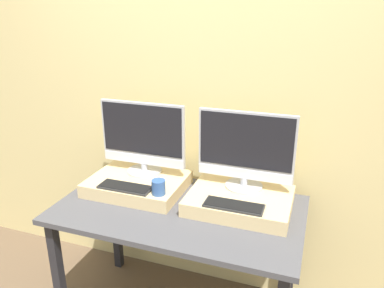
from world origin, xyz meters
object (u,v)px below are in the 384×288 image
object	(u,v)px
monitor_left	(143,137)
keyboard_left	(125,187)
mug	(159,187)
keyboard_right	(234,206)
monitor_right	(246,150)

from	to	relation	value
monitor_left	keyboard_left	size ratio (longest dim) A/B	1.75
mug	keyboard_right	size ratio (longest dim) A/B	0.27
keyboard_right	mug	bearing A→B (deg)	180.00
keyboard_left	keyboard_right	world-z (taller)	same
keyboard_left	monitor_right	size ratio (longest dim) A/B	0.57
mug	keyboard_right	xyz separation A→B (m)	(0.42, -0.00, -0.03)
keyboard_right	monitor_left	bearing A→B (deg)	158.87
keyboard_left	monitor_left	bearing A→B (deg)	90.00
keyboard_left	keyboard_right	bearing A→B (deg)	0.00
keyboard_left	mug	world-z (taller)	mug
monitor_left	keyboard_right	world-z (taller)	monitor_left
mug	keyboard_right	distance (m)	0.42
monitor_right	monitor_left	bearing A→B (deg)	180.00
mug	keyboard_right	bearing A→B (deg)	-0.00
monitor_left	keyboard_right	bearing A→B (deg)	-21.13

